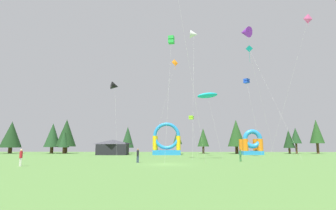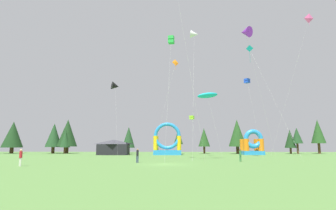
% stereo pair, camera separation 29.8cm
% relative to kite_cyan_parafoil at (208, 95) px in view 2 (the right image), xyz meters
% --- Properties ---
extents(ground_plane, '(120.00, 120.00, 0.00)m').
position_rel_kite_cyan_parafoil_xyz_m(ground_plane, '(-6.32, -10.69, -10.19)').
color(ground_plane, '#5B8C42').
extents(kite_cyan_parafoil, '(4.00, 1.93, 10.95)m').
position_rel_kite_cyan_parafoil_xyz_m(kite_cyan_parafoil, '(0.00, 0.00, 0.00)').
color(kite_cyan_parafoil, '#19B7CC').
rests_on(kite_cyan_parafoil, ground_plane).
extents(kite_black_delta, '(2.72, 4.23, 15.67)m').
position_rel_kite_cyan_parafoil_xyz_m(kite_black_delta, '(-18.17, 12.84, 4.52)').
color(kite_black_delta, black).
rests_on(kite_black_delta, ground_plane).
extents(kite_blue_box, '(2.38, 2.70, 15.24)m').
position_rel_kite_cyan_parafoil_xyz_m(kite_blue_box, '(8.85, 9.60, 4.60)').
color(kite_blue_box, blue).
rests_on(kite_blue_box, ground_plane).
extents(kite_orange_diamond, '(5.79, 1.65, 20.87)m').
position_rel_kite_cyan_parafoil_xyz_m(kite_orange_diamond, '(-5.29, 14.58, 9.95)').
color(kite_orange_diamond, orange).
rests_on(kite_orange_diamond, ground_plane).
extents(kite_teal_diamond, '(5.41, 6.99, 19.59)m').
position_rel_kite_cyan_parafoil_xyz_m(kite_teal_diamond, '(8.04, 3.33, 8.64)').
color(kite_teal_diamond, '#0C7F7A').
rests_on(kite_teal_diamond, ground_plane).
extents(kite_lime_box, '(1.85, 1.15, 8.63)m').
position_rel_kite_cyan_parafoil_xyz_m(kite_lime_box, '(-1.82, 16.01, -1.97)').
color(kite_lime_box, '#8CD826').
rests_on(kite_lime_box, ground_plane).
extents(kite_green_box, '(1.30, 4.94, 19.10)m').
position_rel_kite_cyan_parafoil_xyz_m(kite_green_box, '(-5.76, -2.87, 8.30)').
color(kite_green_box, green).
rests_on(kite_green_box, ground_plane).
extents(kite_purple_delta, '(7.51, 6.67, 24.04)m').
position_rel_kite_cyan_parafoil_xyz_m(kite_purple_delta, '(7.69, 4.69, 12.65)').
color(kite_purple_delta, purple).
rests_on(kite_purple_delta, ground_plane).
extents(kite_white_delta, '(1.83, 8.86, 23.57)m').
position_rel_kite_cyan_parafoil_xyz_m(kite_white_delta, '(-1.70, 5.04, 12.55)').
color(kite_white_delta, white).
rests_on(kite_white_delta, ground_plane).
extents(kite_pink_diamond, '(7.86, 5.94, 27.54)m').
position_rel_kite_cyan_parafoil_xyz_m(kite_pink_diamond, '(21.06, 8.03, 16.51)').
color(kite_pink_diamond, '#EA599E').
rests_on(kite_pink_diamond, ground_plane).
extents(person_far_side, '(0.37, 0.37, 1.79)m').
position_rel_kite_cyan_parafoil_xyz_m(person_far_side, '(-10.03, -7.65, -9.13)').
color(person_far_side, navy).
rests_on(person_far_side, ground_plane).
extents(person_left_edge, '(0.41, 0.41, 1.82)m').
position_rel_kite_cyan_parafoil_xyz_m(person_left_edge, '(-21.70, -14.16, -9.11)').
color(person_left_edge, silver).
rests_on(person_left_edge, ground_plane).
extents(person_near_camera, '(0.38, 0.38, 1.73)m').
position_rel_kite_cyan_parafoil_xyz_m(person_near_camera, '(3.78, -4.97, -9.17)').
color(person_near_camera, '#33723F').
rests_on(person_near_camera, ground_plane).
extents(inflatable_blue_arch, '(6.43, 3.52, 7.47)m').
position_rel_kite_cyan_parafoil_xyz_m(inflatable_blue_arch, '(-7.38, 20.31, -7.53)').
color(inflatable_blue_arch, '#268CD8').
rests_on(inflatable_blue_arch, ground_plane).
extents(inflatable_red_slide, '(4.75, 4.95, 5.95)m').
position_rel_kite_cyan_parafoil_xyz_m(inflatable_red_slide, '(12.75, 22.65, -8.04)').
color(inflatable_red_slide, '#268CD8').
rests_on(inflatable_red_slide, ground_plane).
extents(festival_tent, '(6.97, 3.80, 3.52)m').
position_rel_kite_cyan_parafoil_xyz_m(festival_tent, '(-19.96, 20.10, -8.43)').
color(festival_tent, black).
rests_on(festival_tent, ground_plane).
extents(tree_row_0, '(5.59, 5.59, 8.80)m').
position_rel_kite_cyan_parafoil_xyz_m(tree_row_0, '(-50.97, 30.75, -5.02)').
color(tree_row_0, '#4C331E').
rests_on(tree_row_0, ground_plane).
extents(tree_row_1, '(2.77, 2.77, 7.01)m').
position_rel_kite_cyan_parafoil_xyz_m(tree_row_1, '(-41.09, 34.00, -5.68)').
color(tree_row_1, '#4C331E').
rests_on(tree_row_1, ground_plane).
extents(tree_row_2, '(4.45, 4.45, 8.30)m').
position_rel_kite_cyan_parafoil_xyz_m(tree_row_2, '(-39.51, 31.18, -5.21)').
color(tree_row_2, '#4C331E').
rests_on(tree_row_2, ground_plane).
extents(tree_row_3, '(5.43, 5.43, 9.36)m').
position_rel_kite_cyan_parafoil_xyz_m(tree_row_3, '(-35.69, 31.18, -4.61)').
color(tree_row_3, '#4C331E').
rests_on(tree_row_3, ground_plane).
extents(tree_row_4, '(2.76, 2.76, 6.15)m').
position_rel_kite_cyan_parafoil_xyz_m(tree_row_4, '(-35.49, 29.40, -6.33)').
color(tree_row_4, '#4C331E').
rests_on(tree_row_4, ground_plane).
extents(tree_row_5, '(3.62, 3.62, 7.48)m').
position_rel_kite_cyan_parafoil_xyz_m(tree_row_5, '(-19.08, 34.21, -5.72)').
color(tree_row_5, '#4C331E').
rests_on(tree_row_5, ground_plane).
extents(tree_row_6, '(2.49, 2.49, 6.50)m').
position_rel_kite_cyan_parafoil_xyz_m(tree_row_6, '(-4.86, 30.94, -5.76)').
color(tree_row_6, '#4C331E').
rests_on(tree_row_6, ground_plane).
extents(tree_row_7, '(3.13, 3.13, 6.85)m').
position_rel_kite_cyan_parafoil_xyz_m(tree_row_7, '(2.13, 31.19, -5.87)').
color(tree_row_7, '#4C331E').
rests_on(tree_row_7, ground_plane).
extents(tree_row_8, '(4.55, 4.55, 9.01)m').
position_rel_kite_cyan_parafoil_xyz_m(tree_row_8, '(10.73, 29.50, -4.78)').
color(tree_row_8, '#4C331E').
rests_on(tree_row_8, ground_plane).
extents(tree_row_9, '(2.94, 2.94, 6.34)m').
position_rel_kite_cyan_parafoil_xyz_m(tree_row_9, '(24.82, 30.56, -6.30)').
color(tree_row_9, '#4C331E').
rests_on(tree_row_9, ground_plane).
extents(tree_row_10, '(2.84, 2.84, 6.83)m').
position_rel_kite_cyan_parafoil_xyz_m(tree_row_10, '(26.46, 30.07, -5.50)').
color(tree_row_10, '#4C331E').
rests_on(tree_row_10, ground_plane).
extents(tree_row_11, '(3.62, 3.62, 9.06)m').
position_rel_kite_cyan_parafoil_xyz_m(tree_row_11, '(32.29, 30.70, -4.35)').
color(tree_row_11, '#4C331E').
rests_on(tree_row_11, ground_plane).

